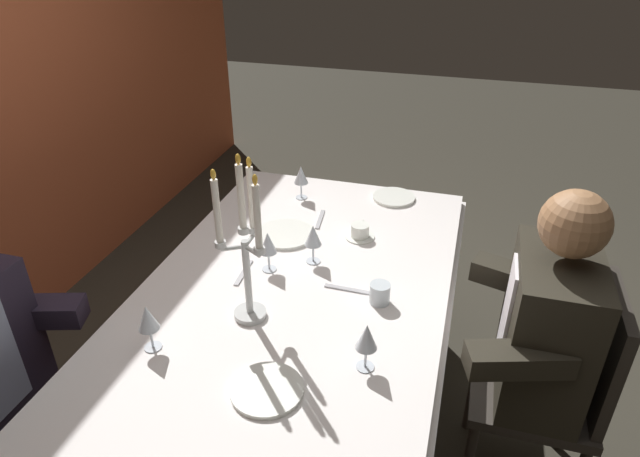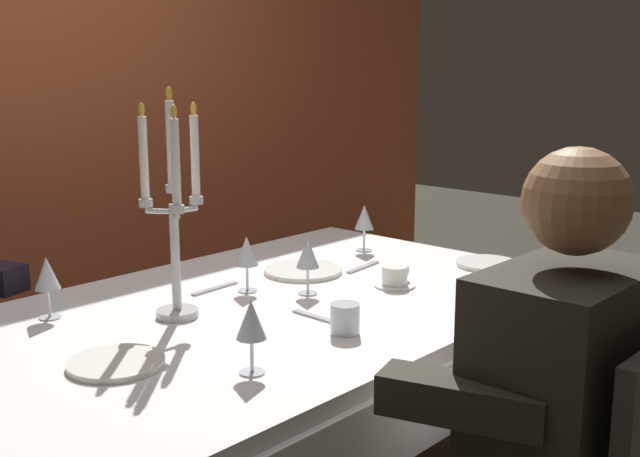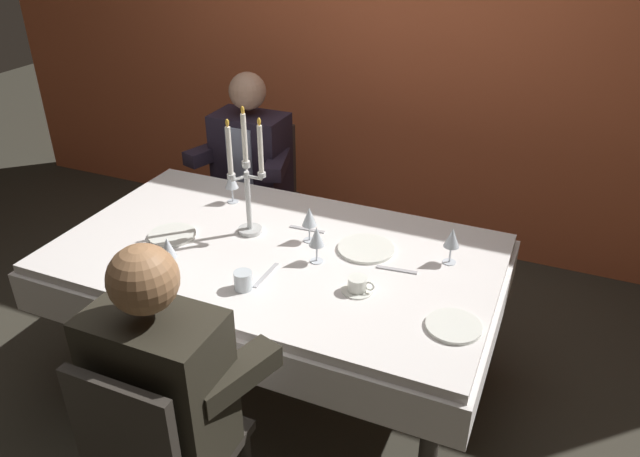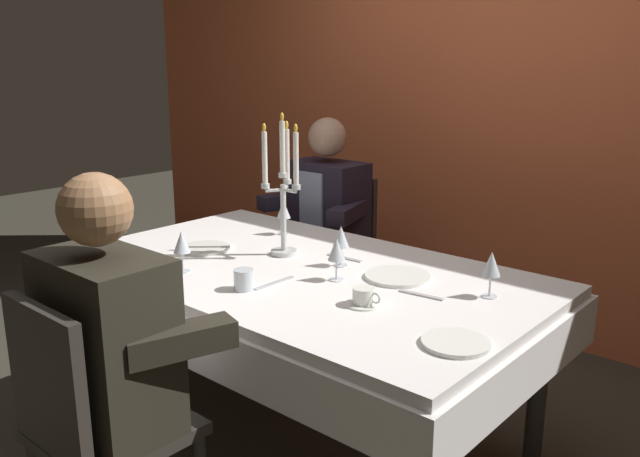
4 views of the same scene
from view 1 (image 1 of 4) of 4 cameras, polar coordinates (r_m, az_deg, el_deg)
name	(u,v)px [view 1 (image 1 of 4)]	position (r m, az deg, el deg)	size (l,w,h in m)	color
ground_plane	(297,430)	(2.55, -2.42, -19.90)	(12.00, 12.00, 0.00)	#363329
dining_table	(293,316)	(2.11, -2.78, -8.98)	(1.94, 1.14, 0.74)	white
candelabra	(245,250)	(1.78, -7.67, -2.19)	(0.15, 0.17, 0.59)	silver
dinner_plate_0	(394,197)	(2.68, 7.56, 3.19)	(0.20, 0.20, 0.01)	white
dinner_plate_1	(267,390)	(1.67, -5.45, -16.10)	(0.21, 0.21, 0.01)	white
dinner_plate_2	(286,234)	(2.36, -3.55, -0.57)	(0.25, 0.25, 0.01)	white
wine_glass_0	(268,244)	(2.09, -5.36, -1.56)	(0.07, 0.07, 0.16)	silver
wine_glass_1	(301,176)	(2.62, -1.96, 5.40)	(0.07, 0.07, 0.16)	silver
wine_glass_2	(367,338)	(1.66, 4.80, -11.08)	(0.07, 0.07, 0.16)	silver
wine_glass_3	(148,319)	(1.81, -17.24, -8.85)	(0.07, 0.07, 0.16)	silver
wine_glass_4	(313,237)	(2.13, -0.71, -0.83)	(0.07, 0.07, 0.16)	silver
water_tumbler_0	(380,293)	(1.97, 6.14, -6.62)	(0.07, 0.07, 0.08)	silver
coffee_cup_0	(360,232)	(2.34, 4.13, -0.32)	(0.13, 0.12, 0.06)	white
spoon_0	(244,273)	(2.14, -7.83, -4.49)	(0.17, 0.02, 0.01)	#B7B7BC
spoon_1	(320,219)	(2.48, 0.01, 0.95)	(0.17, 0.02, 0.01)	#B7B7BC
knife_2	(350,290)	(2.04, 3.07, -6.27)	(0.19, 0.02, 0.01)	#B7B7BC
seated_diner_1	(549,329)	(2.03, 22.41, -9.45)	(0.63, 0.48, 1.24)	#322D27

